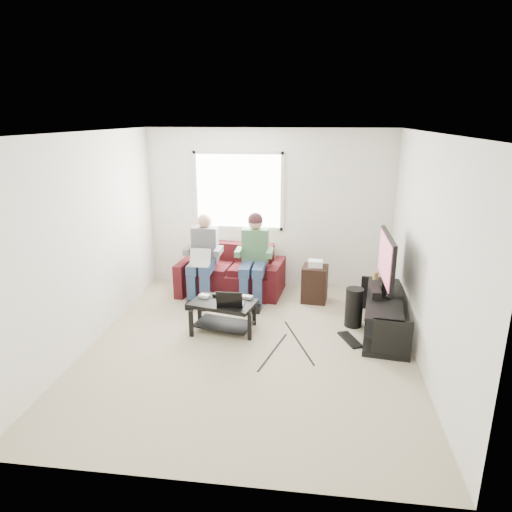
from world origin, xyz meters
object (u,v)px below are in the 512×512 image
object	(u,v)px
tv	(386,261)
subwoofer	(354,307)
coffee_table	(223,309)
sofa	(232,275)
tv_stand	(383,316)
end_table	(315,283)

from	to	relation	value
tv	subwoofer	bearing A→B (deg)	174.08
coffee_table	tv	distance (m)	2.24
sofa	tv	size ratio (longest dim) A/B	1.56
tv_stand	subwoofer	distance (m)	0.40
tv_stand	tv	distance (m)	0.75
coffee_table	tv	bearing A→B (deg)	8.98
coffee_table	tv	world-z (taller)	tv
tv_stand	tv	bearing A→B (deg)	91.47
coffee_table	end_table	bearing A→B (deg)	44.90
sofa	tv_stand	size ratio (longest dim) A/B	1.08
tv_stand	end_table	xyz separation A→B (m)	(-0.91, 0.96, 0.07)
tv	end_table	world-z (taller)	tv
sofa	tv_stand	bearing A→B (deg)	-27.55
coffee_table	tv_stand	size ratio (longest dim) A/B	0.58
subwoofer	tv	bearing A→B (deg)	-5.92
subwoofer	end_table	bearing A→B (deg)	123.03
tv	subwoofer	size ratio (longest dim) A/B	2.03
coffee_table	tv_stand	distance (m)	2.13
tv	subwoofer	world-z (taller)	tv
coffee_table	subwoofer	size ratio (longest dim) A/B	1.70
coffee_table	end_table	size ratio (longest dim) A/B	1.39
sofa	coffee_table	size ratio (longest dim) A/B	1.86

